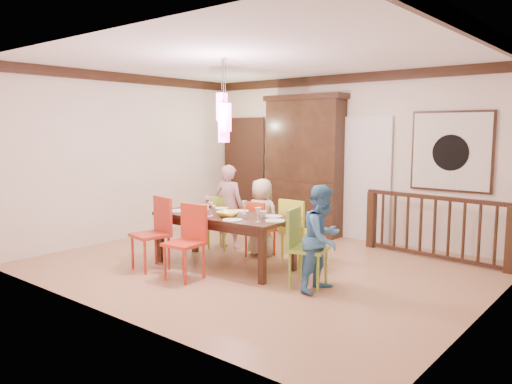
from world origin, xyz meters
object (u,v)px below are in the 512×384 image
Objects in this scene: balustrade at (434,226)px; person_far_mid at (262,217)px; dining_table at (225,220)px; china_hutch at (304,165)px; chair_far_left at (222,218)px; chair_end_right at (309,243)px; person_far_left at (229,207)px; person_end_right at (323,238)px.

person_far_mid reaches higher than balustrade.
dining_table is 2.75m from china_hutch.
balustrade is (2.92, 1.54, 0.00)m from chair_far_left.
chair_end_right is 0.71× the size of person_far_left.
person_end_right is (2.08, -2.69, -0.64)m from china_hutch.
chair_far_left is at bearing -99.97° from china_hutch.
person_far_left reaches higher than person_far_mid.
china_hutch is 3.46m from person_end_right.
person_end_right is at bearing -5.31° from dining_table.
dining_table is 0.89× the size of balustrade.
person_far_mid is (-2.13, -1.48, 0.10)m from balustrade.
person_far_left is 1.15× the size of person_far_mid.
person_far_mid is at bearing 44.15° from chair_end_right.
chair_end_right is 0.81× the size of person_far_mid.
chair_end_right is at bearing -102.17° from balustrade.
china_hutch is at bearing -105.87° from chair_far_left.
chair_far_left is 2.32m from chair_end_right.
china_hutch is 2.00m from person_far_mid.
person_far_left is at bearing 70.05° from person_end_right.
chair_far_left is at bearing -0.67° from person_far_mid.
chair_far_left is 0.38× the size of balustrade.
dining_table is at bearing 83.62° from person_far_mid.
balustrade is (0.73, 2.31, -0.05)m from chair_end_right.
balustrade is (2.15, 2.30, -0.16)m from dining_table.
chair_far_left is 0.23m from person_far_left.
dining_table is 1.48× the size of person_far_left.
chair_far_left is at bearing -146.88° from balustrade.
person_far_mid is (0.02, 0.82, -0.06)m from dining_table.
person_far_left reaches higher than chair_end_right.
chair_end_right is at bearing -55.05° from china_hutch.
dining_table is 1.43m from chair_end_right.
dining_table is at bearing 89.53° from person_end_right.
chair_end_right is 2.30m from person_far_left.
chair_end_right is 0.42× the size of balustrade.
person_far_mid is at bearing 178.54° from chair_far_left.
chair_far_left is 0.79m from person_far_mid.
person_far_mid is (0.45, -1.83, -0.69)m from china_hutch.
chair_far_left reaches higher than dining_table.
balustrade is at bearing -10.90° from person_end_right.
person_end_right is (1.63, -0.87, 0.05)m from person_far_mid.
chair_end_right is (1.43, -0.01, -0.11)m from dining_table.
person_far_left reaches higher than balustrade.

